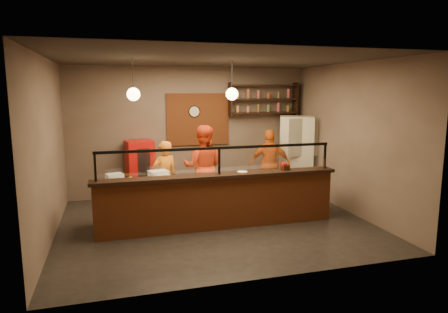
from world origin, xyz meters
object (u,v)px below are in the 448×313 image
object	(u,v)px
cook_right	(270,164)
condiment_caddy	(285,168)
pepper_mill	(325,164)
cook_left	(165,178)
pizza_dough	(188,178)
red_cooler	(140,171)
wall_clock	(194,111)
cook_mid	(203,167)
fridge	(296,155)

from	to	relation	value
cook_right	condiment_caddy	world-z (taller)	cook_right
condiment_caddy	pepper_mill	world-z (taller)	pepper_mill
condiment_caddy	cook_left	bearing A→B (deg)	151.93
cook_left	pizza_dough	distance (m)	0.85
condiment_caddy	red_cooler	bearing A→B (deg)	137.82
cook_left	cook_right	size ratio (longest dim) A/B	0.93
cook_left	red_cooler	size ratio (longest dim) A/B	1.08
pizza_dough	cook_left	bearing A→B (deg)	116.07
cook_right	red_cooler	xyz separation A→B (m)	(-3.04, 0.72, -0.12)
pizza_dough	pepper_mill	xyz separation A→B (m)	(2.70, -0.51, 0.25)
cook_right	pepper_mill	world-z (taller)	cook_right
wall_clock	pizza_dough	distance (m)	2.65
pepper_mill	cook_right	bearing A→B (deg)	104.46
cook_mid	cook_right	distance (m)	1.76
red_cooler	cook_mid	bearing A→B (deg)	-47.43
fridge	cook_right	bearing A→B (deg)	-134.20
cook_mid	condiment_caddy	xyz separation A→B (m)	(1.35, -1.38, 0.17)
fridge	pizza_dough	distance (m)	3.50
cook_left	pepper_mill	distance (m)	3.34
wall_clock	cook_left	bearing A→B (deg)	-122.46
cook_left	fridge	distance (m)	3.58
cook_right	condiment_caddy	size ratio (longest dim) A/B	9.95
wall_clock	pepper_mill	xyz separation A→B (m)	(2.10, -2.80, -0.95)
fridge	pepper_mill	distance (m)	2.17
wall_clock	red_cooler	world-z (taller)	wall_clock
cook_right	red_cooler	size ratio (longest dim) A/B	1.17
pizza_dough	pepper_mill	distance (m)	2.76
pizza_dough	condiment_caddy	bearing A→B (deg)	-13.15
cook_left	condiment_caddy	size ratio (longest dim) A/B	9.23
cook_mid	pepper_mill	size ratio (longest dim) A/B	10.01
wall_clock	pizza_dough	xyz separation A→B (m)	(-0.60, -2.29, -1.19)
cook_mid	condiment_caddy	size ratio (longest dim) A/B	10.95
fridge	pepper_mill	xyz separation A→B (m)	(-0.40, -2.13, 0.16)
condiment_caddy	pizza_dough	bearing A→B (deg)	166.85
cook_right	fridge	world-z (taller)	fridge
pizza_dough	condiment_caddy	world-z (taller)	condiment_caddy
fridge	wall_clock	bearing A→B (deg)	-172.15
cook_left	condiment_caddy	bearing A→B (deg)	130.62
fridge	pepper_mill	bearing A→B (deg)	-77.83
fridge	pepper_mill	size ratio (longest dim) A/B	10.59
cook_left	cook_right	bearing A→B (deg)	169.44
condiment_caddy	pepper_mill	xyz separation A→B (m)	(0.84, -0.08, 0.05)
red_cooler	pepper_mill	world-z (taller)	red_cooler
condiment_caddy	fridge	bearing A→B (deg)	58.83
cook_right	condiment_caddy	bearing A→B (deg)	89.48
cook_mid	cook_right	world-z (taller)	cook_mid
cook_mid	fridge	distance (m)	2.67
wall_clock	cook_mid	size ratio (longest dim) A/B	0.16
wall_clock	pepper_mill	world-z (taller)	wall_clock
wall_clock	cook_left	world-z (taller)	wall_clock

